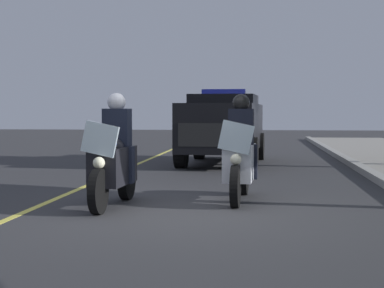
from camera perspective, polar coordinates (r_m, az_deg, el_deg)
name	(u,v)px	position (r m, az deg, el deg)	size (l,w,h in m)	color
ground_plane	(180,213)	(8.97, -1.06, -6.25)	(80.00, 80.00, 0.00)	#333335
lane_stripe_center	(30,210)	(9.51, -14.50, -5.79)	(48.00, 0.12, 0.01)	#E0D14C
police_motorcycle_lead_left	(114,160)	(9.57, -7.11, -1.48)	(2.14, 0.60, 1.72)	black
police_motorcycle_lead_right	(240,157)	(10.13, 4.36, -1.22)	(2.14, 0.60, 1.72)	black
police_suv	(223,125)	(17.34, 2.86, 1.74)	(5.00, 2.28, 2.05)	black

